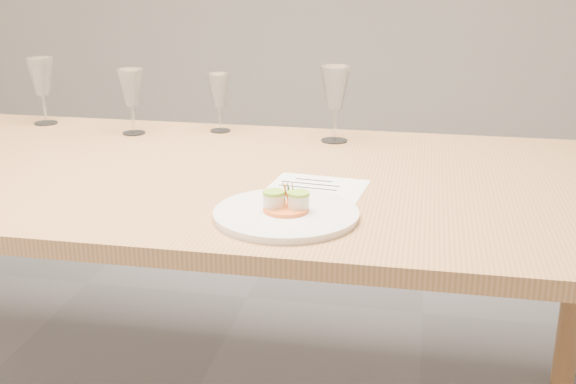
% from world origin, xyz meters
% --- Properties ---
extents(dining_table, '(2.40, 1.00, 0.75)m').
position_xyz_m(dining_table, '(0.00, 0.00, 0.68)').
color(dining_table, tan).
rests_on(dining_table, ground).
extents(dinner_plate, '(0.30, 0.30, 0.08)m').
position_xyz_m(dinner_plate, '(0.37, -0.30, 0.76)').
color(dinner_plate, white).
rests_on(dinner_plate, dining_table).
extents(recipe_sheet, '(0.25, 0.30, 0.00)m').
position_xyz_m(recipe_sheet, '(0.39, -0.14, 0.75)').
color(recipe_sheet, white).
rests_on(recipe_sheet, dining_table).
extents(wine_glass_0, '(0.08, 0.08, 0.21)m').
position_xyz_m(wine_glass_0, '(-0.55, 0.40, 0.90)').
color(wine_glass_0, white).
rests_on(wine_glass_0, dining_table).
extents(wine_glass_1, '(0.08, 0.08, 0.19)m').
position_xyz_m(wine_glass_1, '(-0.23, 0.33, 0.89)').
color(wine_glass_1, white).
rests_on(wine_glass_1, dining_table).
extents(wine_glass_2, '(0.07, 0.07, 0.18)m').
position_xyz_m(wine_glass_2, '(0.02, 0.40, 0.87)').
color(wine_glass_2, white).
rests_on(wine_glass_2, dining_table).
extents(wine_glass_3, '(0.09, 0.09, 0.22)m').
position_xyz_m(wine_glass_3, '(0.38, 0.35, 0.90)').
color(wine_glass_3, white).
rests_on(wine_glass_3, dining_table).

